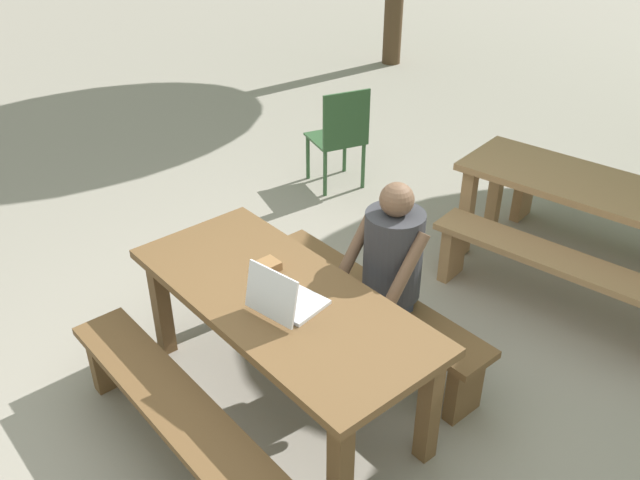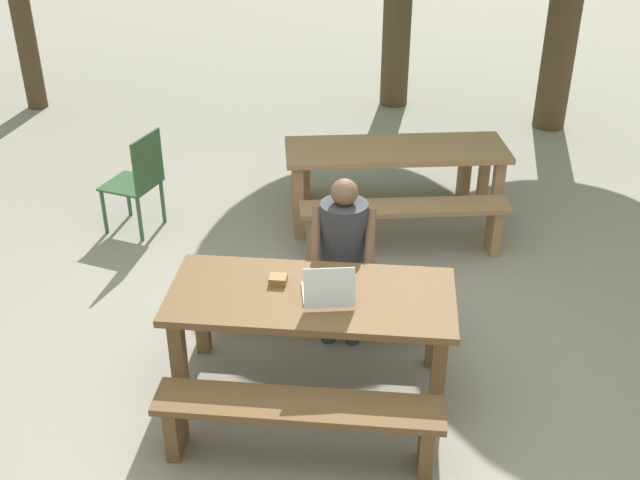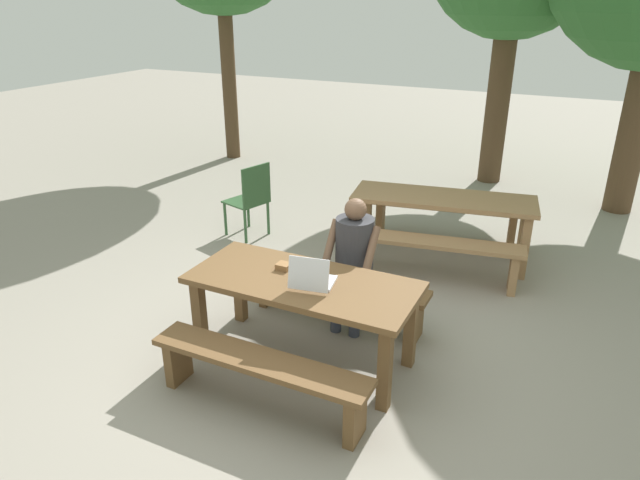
% 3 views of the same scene
% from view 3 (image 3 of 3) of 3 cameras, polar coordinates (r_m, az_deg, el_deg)
% --- Properties ---
extents(ground_plane, '(30.00, 30.00, 0.00)m').
position_cam_3_polar(ground_plane, '(4.90, -1.63, -11.72)').
color(ground_plane, gray).
extents(picnic_table_front, '(1.83, 0.80, 0.74)m').
position_cam_3_polar(picnic_table_front, '(4.56, -1.72, -5.24)').
color(picnic_table_front, brown).
rests_on(picnic_table_front, ground).
extents(bench_near, '(1.70, 0.30, 0.43)m').
position_cam_3_polar(bench_near, '(4.22, -6.09, -12.89)').
color(bench_near, brown).
rests_on(bench_near, ground).
extents(bench_far, '(1.70, 0.30, 0.43)m').
position_cam_3_polar(bench_far, '(5.25, 1.79, -4.91)').
color(bench_far, brown).
rests_on(bench_far, ground).
extents(laptop, '(0.36, 0.36, 0.27)m').
position_cam_3_polar(laptop, '(4.39, -0.80, -3.85)').
color(laptop, silver).
rests_on(laptop, picnic_table_front).
extents(small_pouch, '(0.11, 0.10, 0.05)m').
position_cam_3_polar(small_pouch, '(4.67, -3.65, -2.64)').
color(small_pouch, olive).
rests_on(small_pouch, picnic_table_front).
extents(person_seated, '(0.45, 0.43, 1.23)m').
position_cam_3_polar(person_seated, '(4.99, 3.32, -1.43)').
color(person_seated, '#333847').
rests_on(person_seated, ground).
extents(plastic_chair, '(0.55, 0.55, 0.94)m').
position_cam_3_polar(plastic_chair, '(7.07, -6.99, 4.12)').
color(plastic_chair, '#335933').
rests_on(plastic_chair, ground).
extents(picnic_table_mid, '(2.07, 0.98, 0.76)m').
position_cam_3_polar(picnic_table_mid, '(6.48, 12.19, 3.24)').
color(picnic_table_mid, '#9E754C').
rests_on(picnic_table_mid, ground).
extents(bench_mid_south, '(1.82, 0.59, 0.47)m').
position_cam_3_polar(bench_mid_south, '(6.05, 11.46, -1.08)').
color(bench_mid_south, '#9E754C').
rests_on(bench_mid_south, ground).
extents(bench_mid_north, '(1.82, 0.59, 0.47)m').
position_cam_3_polar(bench_mid_north, '(7.12, 12.42, 2.63)').
color(bench_mid_north, '#9E754C').
rests_on(bench_mid_north, ground).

